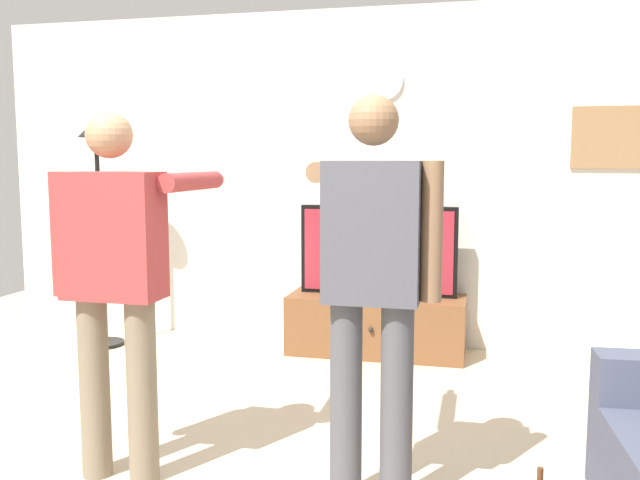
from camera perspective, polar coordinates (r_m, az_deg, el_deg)
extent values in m
cube|color=silver|center=(5.58, 3.72, 5.12)|extent=(6.40, 0.10, 2.70)
cube|color=brown|center=(5.36, 4.73, -7.07)|extent=(1.36, 0.50, 0.46)
sphere|color=black|center=(5.10, 4.28, -7.51)|extent=(0.04, 0.04, 0.04)
cube|color=black|center=(5.30, 4.87, -0.89)|extent=(1.22, 0.06, 0.70)
cube|color=maroon|center=(5.27, 4.82, -0.94)|extent=(1.16, 0.01, 0.64)
cylinder|color=white|center=(5.53, 5.40, 13.14)|extent=(0.30, 0.03, 0.30)
cube|color=#997047|center=(5.54, 24.32, 7.85)|extent=(0.78, 0.04, 0.46)
cylinder|color=black|center=(5.89, -17.62, -8.24)|extent=(0.32, 0.32, 0.03)
cylinder|color=black|center=(5.74, -17.92, -0.10)|extent=(0.04, 0.04, 1.65)
cone|color=black|center=(5.71, -18.25, 8.86)|extent=(0.28, 0.28, 0.14)
cylinder|color=#7A6B56|center=(3.47, -18.33, -11.59)|extent=(0.14, 0.14, 0.87)
cylinder|color=#7A6B56|center=(3.35, -14.65, -12.13)|extent=(0.14, 0.14, 0.87)
cube|color=#A53838|center=(3.26, -16.95, 0.35)|extent=(0.45, 0.22, 0.58)
sphere|color=tan|center=(3.24, -17.23, 8.39)|extent=(0.21, 0.21, 0.21)
cylinder|color=#A53838|center=(3.40, -20.88, 0.47)|extent=(0.09, 0.09, 0.58)
cylinder|color=#A53838|center=(3.37, -10.62, 4.84)|extent=(0.09, 0.58, 0.09)
cube|color=white|center=(3.67, -8.57, 5.03)|extent=(0.04, 0.12, 0.04)
cylinder|color=#4C4C51|center=(3.05, 2.19, -13.45)|extent=(0.14, 0.14, 0.91)
cylinder|color=#4C4C51|center=(3.02, 6.42, -13.72)|extent=(0.14, 0.14, 0.91)
cube|color=#4C4C56|center=(2.86, 4.42, 0.66)|extent=(0.40, 0.22, 0.60)
sphere|color=#8C6647|center=(2.85, 4.51, 9.96)|extent=(0.21, 0.21, 0.21)
cylinder|color=#8C6647|center=(3.17, 0.90, 5.76)|extent=(0.09, 0.58, 0.09)
cube|color=white|center=(3.49, 2.05, 5.85)|extent=(0.04, 0.12, 0.04)
cylinder|color=#8C6647|center=(2.83, 9.34, 0.69)|extent=(0.09, 0.09, 0.58)
cylinder|color=#4C2814|center=(2.91, 17.94, -18.30)|extent=(0.02, 0.02, 0.07)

